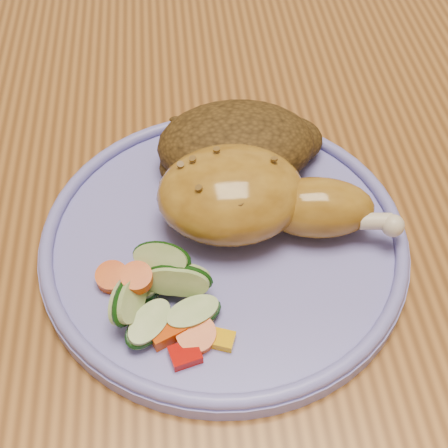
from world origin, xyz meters
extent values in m
cube|color=#925A27|center=(0.00, 0.00, 0.73)|extent=(0.90, 1.40, 0.04)
cube|color=brown|center=(-0.39, 0.64, 0.35)|extent=(0.06, 0.06, 0.71)
cube|color=brown|center=(0.39, 0.64, 0.35)|extent=(0.06, 0.06, 0.71)
cube|color=#4C2D16|center=(0.00, 0.55, 0.43)|extent=(0.42, 0.42, 0.04)
cylinder|color=#4C2D16|center=(-0.18, 0.37, 0.21)|extent=(0.04, 0.04, 0.41)
cylinder|color=#4C2D16|center=(-0.18, 0.73, 0.21)|extent=(0.04, 0.04, 0.41)
cylinder|color=#4C2D16|center=(0.18, 0.37, 0.21)|extent=(0.04, 0.04, 0.41)
cylinder|color=#4C2D16|center=(0.18, 0.73, 0.21)|extent=(0.04, 0.04, 0.41)
cylinder|color=#7371C9|center=(-0.09, -0.10, 0.76)|extent=(0.27, 0.27, 0.01)
torus|color=#7371C9|center=(-0.09, -0.10, 0.77)|extent=(0.27, 0.27, 0.01)
ellipsoid|color=#AB7823|center=(-0.08, -0.09, 0.79)|extent=(0.11, 0.09, 0.06)
ellipsoid|color=#AB7823|center=(-0.02, -0.10, 0.78)|extent=(0.09, 0.06, 0.04)
sphere|color=beige|center=(0.03, -0.12, 0.78)|extent=(0.02, 0.02, 0.02)
ellipsoid|color=#452F11|center=(-0.07, -0.03, 0.78)|extent=(0.12, 0.09, 0.05)
ellipsoid|color=#452F11|center=(-0.03, -0.02, 0.78)|extent=(0.06, 0.05, 0.03)
ellipsoid|color=#452F11|center=(-0.11, -0.04, 0.77)|extent=(0.05, 0.05, 0.03)
cube|color=#A50A05|center=(-0.12, -0.20, 0.77)|extent=(0.02, 0.02, 0.01)
cube|color=#E5A507|center=(-0.10, -0.19, 0.77)|extent=(0.02, 0.02, 0.01)
cube|color=#E04F07|center=(-0.13, -0.18, 0.77)|extent=(0.03, 0.02, 0.01)
cylinder|color=#E04F07|center=(-0.17, -0.13, 0.77)|extent=(0.02, 0.02, 0.01)
cylinder|color=#E04F07|center=(-0.15, -0.15, 0.79)|extent=(0.02, 0.02, 0.01)
cylinder|color=#E04F07|center=(-0.11, -0.18, 0.77)|extent=(0.03, 0.03, 0.01)
cylinder|color=#B4C781|center=(-0.13, -0.15, 0.78)|extent=(0.04, 0.03, 0.04)
cylinder|color=#B4C781|center=(-0.16, -0.16, 0.78)|extent=(0.04, 0.04, 0.04)
cylinder|color=#B4C781|center=(-0.12, -0.17, 0.77)|extent=(0.05, 0.05, 0.01)
cylinder|color=#B4C781|center=(-0.14, -0.18, 0.77)|extent=(0.05, 0.05, 0.02)
cylinder|color=#B4C781|center=(-0.14, -0.14, 0.77)|extent=(0.05, 0.05, 0.02)
cylinder|color=#B4C781|center=(-0.13, -0.14, 0.79)|extent=(0.04, 0.04, 0.03)
cylinder|color=#B4C781|center=(-0.12, -0.15, 0.78)|extent=(0.04, 0.03, 0.04)
camera|label=1|loc=(-0.12, -0.39, 1.12)|focal=50.00mm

